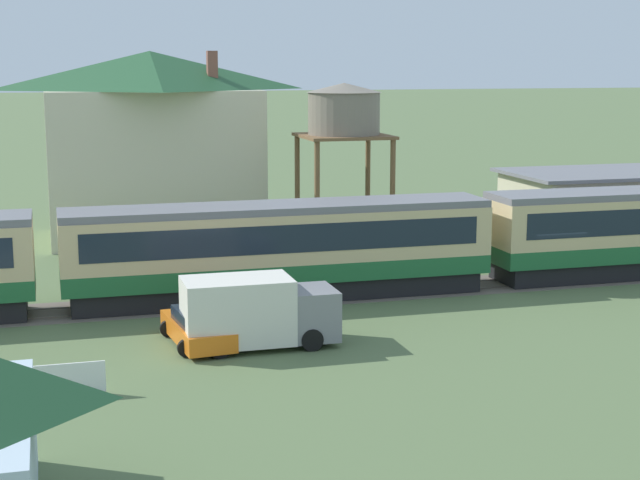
{
  "coord_description": "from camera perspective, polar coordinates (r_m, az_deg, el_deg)",
  "views": [
    {
      "loc": [
        -21.94,
        -39.51,
        10.02
      ],
      "look_at": [
        -10.92,
        -0.23,
        2.58
      ],
      "focal_mm": 55.0,
      "sensor_mm": 36.0,
      "label": 1
    }
  ],
  "objects": [
    {
      "name": "station_building",
      "position": [
        59.7,
        16.11,
        2.11
      ],
      "size": [
        11.08,
        8.5,
        3.73
      ],
      "color": "beige",
      "rests_on": "ground_plane"
    },
    {
      "name": "delivery_truck_grey",
      "position": [
        34.86,
        -3.75,
        -4.18
      ],
      "size": [
        5.46,
        2.26,
        2.53
      ],
      "color": "gray",
      "rests_on": "ground_plane"
    },
    {
      "name": "railway_track",
      "position": [
        41.17,
        -13.77,
        -4.04
      ],
      "size": [
        151.96,
        3.6,
        0.04
      ],
      "color": "#665B51",
      "rests_on": "ground_plane"
    },
    {
      "name": "parked_car_orange",
      "position": [
        35.54,
        -7.13,
        -5.08
      ],
      "size": [
        2.43,
        4.51,
        1.31
      ],
      "rotation": [
        0.0,
        0.0,
        1.68
      ],
      "color": "orange",
      "rests_on": "ground_plane"
    },
    {
      "name": "water_tower",
      "position": [
        52.57,
        1.4,
        7.34
      ],
      "size": [
        4.62,
        4.62,
        8.92
      ],
      "color": "brown",
      "rests_on": "ground_plane"
    },
    {
      "name": "station_house_dark_green_roof",
      "position": [
        57.09,
        -9.74,
        5.6
      ],
      "size": [
        12.64,
        8.75,
        10.61
      ],
      "color": "beige",
      "rests_on": "ground_plane"
    },
    {
      "name": "ground_plane",
      "position": [
        46.29,
        13.06,
        -2.43
      ],
      "size": [
        600.0,
        600.0,
        0.0
      ],
      "primitive_type": "plane",
      "color": "#566B42"
    },
    {
      "name": "passenger_train",
      "position": [
        41.8,
        -2.01,
        -0.35
      ],
      "size": [
        95.22,
        3.16,
        4.1
      ],
      "color": "#1E6033",
      "rests_on": "ground_plane"
    }
  ]
}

